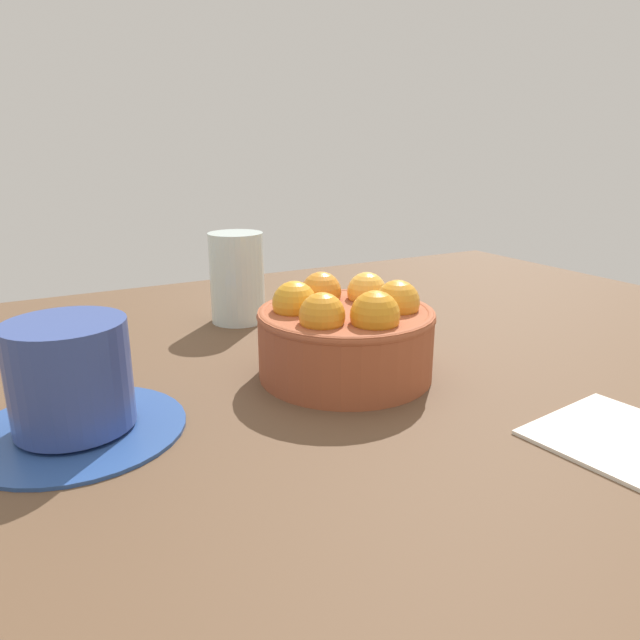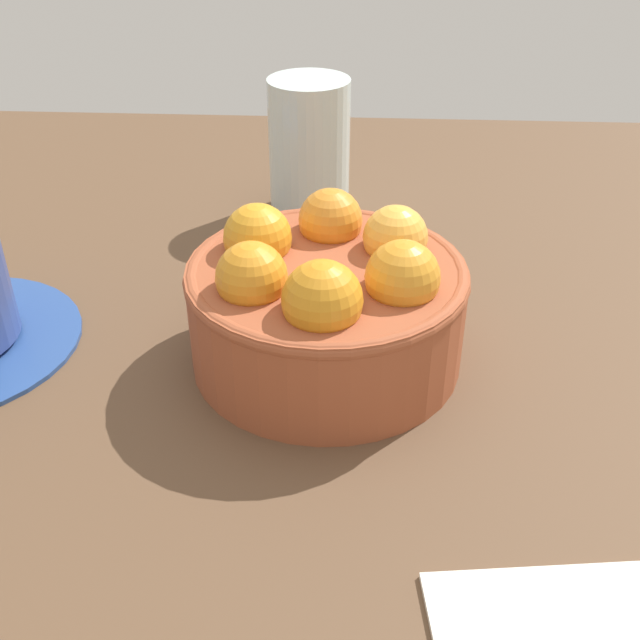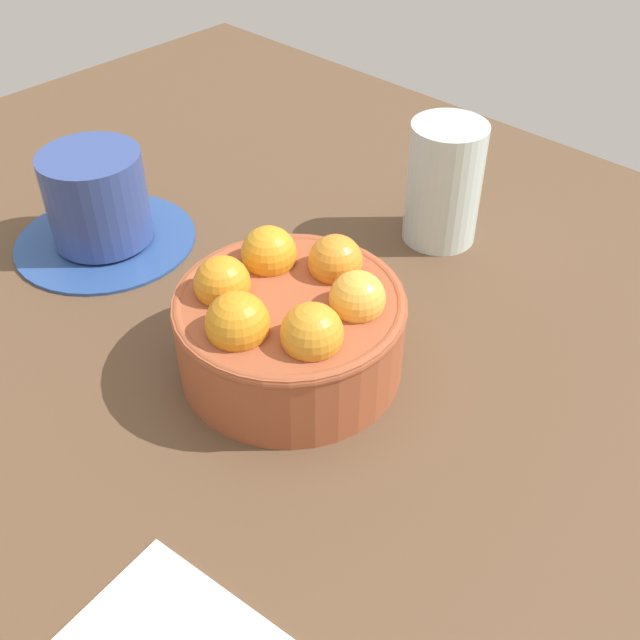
# 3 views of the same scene
# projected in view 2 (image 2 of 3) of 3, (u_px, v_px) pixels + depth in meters

# --- Properties ---
(ground_plane) EXTENTS (1.19, 0.91, 0.04)m
(ground_plane) POSITION_uv_depth(u_px,v_px,m) (326.00, 385.00, 0.49)
(ground_plane) COLOR brown
(terracotta_bowl) EXTENTS (0.17, 0.17, 0.09)m
(terracotta_bowl) POSITION_uv_depth(u_px,v_px,m) (326.00, 300.00, 0.45)
(terracotta_bowl) COLOR #9E4C2D
(terracotta_bowl) RESTS_ON ground_plane
(water_glass) EXTENTS (0.07, 0.07, 0.11)m
(water_glass) POSITION_uv_depth(u_px,v_px,m) (309.00, 147.00, 0.63)
(water_glass) COLOR silver
(water_glass) RESTS_ON ground_plane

